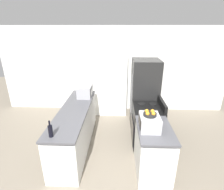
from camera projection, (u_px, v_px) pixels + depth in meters
name	position (u px, v px, depth m)	size (l,w,h in m)	color
wall_back	(114.00, 70.00, 5.41)	(7.00, 0.06, 2.60)	silver
counter_left	(76.00, 128.00, 3.90)	(0.60, 2.35, 0.91)	silver
counter_right	(153.00, 151.00, 3.18)	(0.60, 0.94, 0.91)	silver
pantry_cabinet	(111.00, 80.00, 5.22)	(0.95, 0.53, 2.14)	white
stove	(147.00, 125.00, 3.97)	(0.66, 0.72, 1.07)	black
refrigerator	(144.00, 95.00, 4.52)	(0.69, 0.72, 1.82)	black
microwave	(85.00, 91.00, 4.37)	(0.34, 0.47, 0.27)	#939399
wine_bottle	(50.00, 131.00, 2.75)	(0.07, 0.07, 0.29)	black
toaster_oven	(149.00, 122.00, 2.97)	(0.34, 0.41, 0.25)	#B2B2B7
fruit_bowl	(150.00, 114.00, 2.91)	(0.22, 0.22, 0.09)	black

